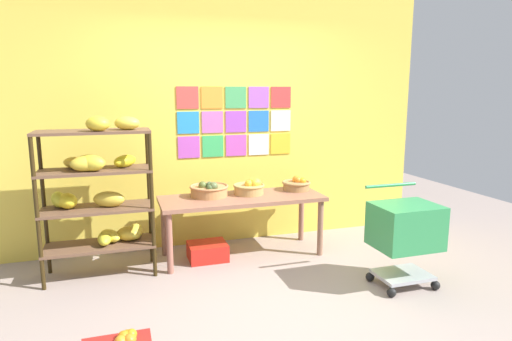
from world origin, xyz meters
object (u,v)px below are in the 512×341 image
(fruit_basket_back_left, at_px, (250,188))
(produce_crate_under_table, at_px, (208,251))
(banana_shelf_unit, at_px, (99,190))
(display_table, at_px, (242,204))
(shopping_cart, at_px, (405,229))
(fruit_basket_right, at_px, (297,184))
(fruit_basket_left, at_px, (209,190))

(fruit_basket_back_left, height_order, produce_crate_under_table, fruit_basket_back_left)
(banana_shelf_unit, bearing_deg, fruit_basket_back_left, 6.30)
(display_table, height_order, shopping_cart, shopping_cart)
(banana_shelf_unit, relative_size, produce_crate_under_table, 3.85)
(banana_shelf_unit, height_order, shopping_cart, banana_shelf_unit)
(banana_shelf_unit, height_order, produce_crate_under_table, banana_shelf_unit)
(fruit_basket_back_left, xyz_separation_m, shopping_cart, (1.04, -1.23, -0.18))
(fruit_basket_right, xyz_separation_m, produce_crate_under_table, (-1.03, -0.13, -0.61))
(display_table, distance_m, fruit_basket_back_left, 0.20)
(display_table, distance_m, fruit_basket_right, 0.68)
(produce_crate_under_table, bearing_deg, banana_shelf_unit, -176.44)
(produce_crate_under_table, relative_size, shopping_cart, 0.44)
(display_table, height_order, fruit_basket_back_left, fruit_basket_back_left)
(display_table, bearing_deg, fruit_basket_right, 10.27)
(fruit_basket_left, bearing_deg, fruit_basket_back_left, -3.34)
(fruit_basket_back_left, relative_size, produce_crate_under_table, 0.85)
(fruit_basket_right, bearing_deg, shopping_cart, -68.60)
(shopping_cart, bearing_deg, produce_crate_under_table, 150.21)
(banana_shelf_unit, relative_size, fruit_basket_back_left, 4.50)
(fruit_basket_right, xyz_separation_m, fruit_basket_back_left, (-0.55, -0.03, 0.01))
(display_table, height_order, fruit_basket_right, fruit_basket_right)
(banana_shelf_unit, height_order, fruit_basket_back_left, banana_shelf_unit)
(fruit_basket_left, relative_size, fruit_basket_back_left, 1.21)
(banana_shelf_unit, height_order, display_table, banana_shelf_unit)
(fruit_basket_left, distance_m, fruit_basket_back_left, 0.43)
(banana_shelf_unit, distance_m, fruit_basket_left, 1.08)
(fruit_basket_back_left, distance_m, produce_crate_under_table, 0.79)
(fruit_basket_back_left, distance_m, shopping_cart, 1.62)
(banana_shelf_unit, xyz_separation_m, fruit_basket_back_left, (1.49, 0.16, -0.12))
(fruit_basket_left, height_order, shopping_cart, shopping_cart)
(fruit_basket_back_left, bearing_deg, display_table, -141.97)
(display_table, relative_size, fruit_basket_right, 5.37)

